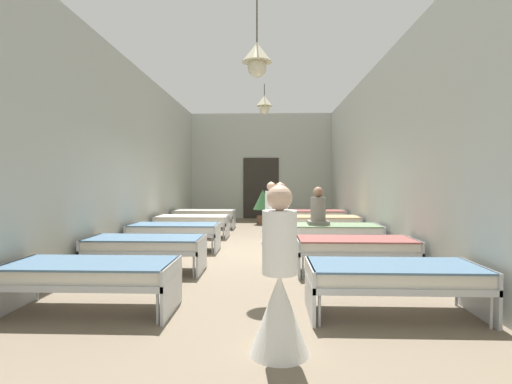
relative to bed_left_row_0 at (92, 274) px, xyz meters
name	(u,v)px	position (x,y,z in m)	size (l,w,h in m)	color
ground_plane	(254,253)	(1.71, 3.80, -0.49)	(6.13, 14.57, 0.10)	#7A6B56
room_shell	(256,157)	(1.71, 5.07, 1.64)	(5.93, 14.17, 4.16)	#B2B7AD
bed_left_row_0	(92,274)	(0.00, 0.00, 0.00)	(1.90, 0.84, 0.57)	#B7BCC1
bed_right_row_0	(393,276)	(3.43, 0.00, 0.00)	(1.90, 0.84, 0.57)	#B7BCC1
bed_left_row_1	(146,245)	(0.00, 1.90, 0.00)	(1.90, 0.84, 0.57)	#B7BCC1
bed_right_row_1	(355,247)	(3.43, 1.90, 0.00)	(1.90, 0.84, 0.57)	#B7BCC1
bed_left_row_2	(174,230)	(0.00, 3.80, 0.00)	(1.90, 0.84, 0.57)	#B7BCC1
bed_right_row_2	(335,231)	(3.43, 3.80, 0.00)	(1.90, 0.84, 0.57)	#B7BCC1
bed_left_row_3	(192,221)	(0.00, 5.70, 0.00)	(1.90, 0.84, 0.57)	#B7BCC1
bed_right_row_3	(322,221)	(3.43, 5.70, 0.00)	(1.90, 0.84, 0.57)	#B7BCC1
bed_left_row_4	(205,214)	(0.00, 7.60, 0.00)	(1.90, 0.84, 0.57)	#B7BCC1
bed_right_row_4	(314,215)	(3.43, 7.60, 0.00)	(1.90, 0.84, 0.57)	#B7BCC1
nurse_near_aisle	(271,220)	(2.09, 5.03, 0.09)	(0.52, 0.52, 1.49)	white
nurse_mid_aisle	(279,293)	(2.13, -0.99, 0.09)	(0.52, 0.52, 1.49)	white
nurse_far_aisle	(280,233)	(2.24, 2.84, 0.09)	(0.52, 0.52, 1.49)	white
patient_seated_primary	(318,211)	(3.08, 3.81, 0.43)	(0.44, 0.44, 0.80)	slate
potted_plant	(263,203)	(1.82, 8.72, 0.31)	(0.67, 0.67, 1.19)	brown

